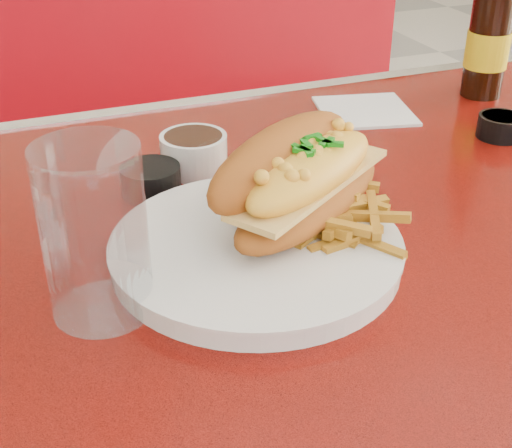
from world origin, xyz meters
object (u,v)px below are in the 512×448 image
object	(u,v)px
booth_bench_far	(190,235)
water_tumbler	(95,233)
diner_table	(371,325)
sauce_cup_left	(151,179)
mac_hoagie	(301,177)
dinner_plate	(256,249)
gravy_ramekin	(194,152)
sauce_cup_right	(501,125)
fork	(322,226)
beer_bottle	(490,34)

from	to	relation	value
booth_bench_far	water_tumbler	xyz separation A→B (m)	(-0.32, -0.88, 0.56)
diner_table	booth_bench_far	bearing A→B (deg)	90.00
sauce_cup_left	mac_hoagie	bearing A→B (deg)	-49.63
diner_table	water_tumbler	xyz separation A→B (m)	(-0.32, -0.07, 0.24)
booth_bench_far	dinner_plate	xyz separation A→B (m)	(-0.17, -0.85, 0.49)
dinner_plate	gravy_ramekin	xyz separation A→B (m)	(0.00, 0.22, 0.01)
mac_hoagie	sauce_cup_left	world-z (taller)	mac_hoagie
water_tumbler	sauce_cup_left	bearing A→B (deg)	64.78
sauce_cup_left	sauce_cup_right	bearing A→B (deg)	-1.24
booth_bench_far	sauce_cup_right	size ratio (longest dim) A/B	18.20
gravy_ramekin	sauce_cup_left	xyz separation A→B (m)	(-0.06, -0.04, -0.01)
gravy_ramekin	water_tumbler	xyz separation A→B (m)	(-0.16, -0.24, 0.05)
gravy_ramekin	fork	bearing A→B (deg)	-72.05
dinner_plate	beer_bottle	bearing A→B (deg)	32.03
diner_table	gravy_ramekin	distance (m)	0.30
booth_bench_far	fork	size ratio (longest dim) A/B	9.15
fork	water_tumbler	distance (m)	0.24
mac_hoagie	sauce_cup_right	distance (m)	0.38
dinner_plate	gravy_ramekin	bearing A→B (deg)	88.88
diner_table	booth_bench_far	size ratio (longest dim) A/B	1.03
beer_bottle	dinner_plate	bearing A→B (deg)	-147.97
mac_hoagie	fork	world-z (taller)	mac_hoagie
diner_table	dinner_plate	distance (m)	0.24
mac_hoagie	gravy_ramekin	bearing A→B (deg)	73.49
diner_table	mac_hoagie	xyz separation A→B (m)	(-0.11, -0.01, 0.23)
booth_bench_far	gravy_ramekin	bearing A→B (deg)	-104.40
fork	sauce_cup_right	bearing A→B (deg)	-51.76
fork	sauce_cup_left	size ratio (longest dim) A/B	1.57
dinner_plate	sauce_cup_left	xyz separation A→B (m)	(-0.06, 0.17, 0.01)
sauce_cup_left	beer_bottle	world-z (taller)	beer_bottle
booth_bench_far	fork	xyz separation A→B (m)	(-0.09, -0.85, 0.50)
mac_hoagie	gravy_ramekin	distance (m)	0.20
booth_bench_far	beer_bottle	distance (m)	0.86
booth_bench_far	sauce_cup_right	distance (m)	0.89
sauce_cup_left	booth_bench_far	bearing A→B (deg)	71.43
booth_bench_far	sauce_cup_right	bearing A→B (deg)	-70.09
sauce_cup_right	beer_bottle	xyz separation A→B (m)	(0.08, 0.15, 0.08)
fork	gravy_ramekin	distance (m)	0.22
sauce_cup_right	beer_bottle	bearing A→B (deg)	61.67
sauce_cup_right	booth_bench_far	bearing A→B (deg)	109.91
mac_hoagie	dinner_plate	bearing A→B (deg)	174.12
booth_bench_far	dinner_plate	distance (m)	1.00
water_tumbler	beer_bottle	bearing A→B (deg)	27.29
diner_table	sauce_cup_right	world-z (taller)	sauce_cup_right
gravy_ramekin	mac_hoagie	bearing A→B (deg)	-73.14
dinner_plate	fork	bearing A→B (deg)	3.19
sauce_cup_right	diner_table	bearing A→B (deg)	-154.36
dinner_plate	sauce_cup_right	xyz separation A→B (m)	(0.42, 0.16, 0.01)
diner_table	dinner_plate	bearing A→B (deg)	-165.52
dinner_plate	sauce_cup_right	world-z (taller)	sauce_cup_right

